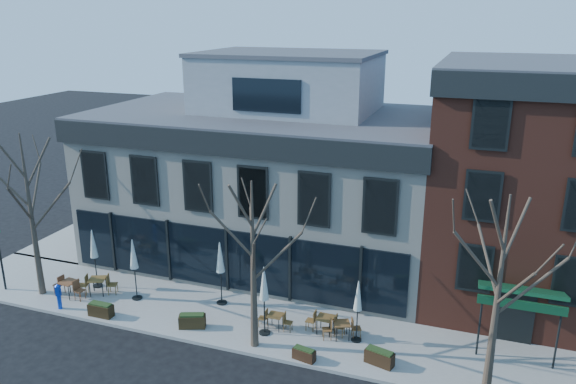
% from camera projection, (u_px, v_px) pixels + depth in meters
% --- Properties ---
extents(ground, '(120.00, 120.00, 0.00)m').
position_uv_depth(ground, '(229.00, 294.00, 27.54)').
color(ground, black).
rests_on(ground, ground).
extents(sidewalk_front, '(33.50, 4.70, 0.15)m').
position_uv_depth(sidewalk_front, '(276.00, 326.00, 24.55)').
color(sidewalk_front, gray).
rests_on(sidewalk_front, ground).
extents(sidewalk_side, '(4.50, 12.00, 0.15)m').
position_uv_depth(sidewalk_side, '(112.00, 224.00, 36.50)').
color(sidewalk_side, gray).
rests_on(sidewalk_side, ground).
extents(corner_building, '(18.39, 10.39, 11.10)m').
position_uv_depth(corner_building, '(267.00, 175.00, 30.64)').
color(corner_building, beige).
rests_on(corner_building, ground).
extents(red_brick_building, '(8.20, 11.78, 11.18)m').
position_uv_depth(red_brick_building, '(524.00, 182.00, 26.16)').
color(red_brick_building, brown).
rests_on(red_brick_building, ground).
extents(tree_corner, '(3.93, 3.98, 7.92)m').
position_uv_depth(tree_corner, '(31.00, 214.00, 26.08)').
color(tree_corner, '#382B21').
rests_on(tree_corner, sidewalk_front).
extents(tree_mid, '(3.50, 3.55, 7.04)m').
position_uv_depth(tree_mid, '(253.00, 264.00, 21.93)').
color(tree_mid, '#382B21').
rests_on(tree_mid, sidewalk_front).
extents(tree_right, '(3.72, 3.77, 7.48)m').
position_uv_depth(tree_right, '(498.00, 296.00, 18.99)').
color(tree_right, '#382B21').
rests_on(tree_right, sidewalk_front).
extents(sign_pole, '(0.50, 0.10, 3.40)m').
position_uv_depth(sign_pole, '(0.00, 253.00, 27.12)').
color(sign_pole, black).
rests_on(sign_pole, sidewalk_front).
extents(call_box, '(0.25, 0.25, 1.26)m').
position_uv_depth(call_box, '(59.00, 295.00, 25.69)').
color(call_box, '#0E37B6').
rests_on(call_box, sidewalk_front).
extents(cafe_set_0, '(1.87, 0.83, 0.97)m').
position_uv_depth(cafe_set_0, '(69.00, 287.00, 26.85)').
color(cafe_set_0, brown).
rests_on(cafe_set_0, sidewalk_front).
extents(cafe_set_1, '(1.92, 1.14, 0.99)m').
position_uv_depth(cafe_set_1, '(98.00, 284.00, 27.09)').
color(cafe_set_1, brown).
rests_on(cafe_set_1, sidewalk_front).
extents(cafe_set_3, '(1.55, 0.63, 0.82)m').
position_uv_depth(cafe_set_3, '(275.00, 320.00, 24.12)').
color(cafe_set_3, brown).
rests_on(cafe_set_3, sidewalk_front).
extents(cafe_set_4, '(1.74, 0.72, 0.92)m').
position_uv_depth(cafe_set_4, '(325.00, 323.00, 23.78)').
color(cafe_set_4, brown).
rests_on(cafe_set_4, sidewalk_front).
extents(cafe_set_5, '(1.68, 1.06, 0.88)m').
position_uv_depth(cafe_set_5, '(342.00, 328.00, 23.40)').
color(cafe_set_5, brown).
rests_on(cafe_set_5, sidewalk_front).
extents(umbrella_0, '(0.48, 0.48, 3.01)m').
position_uv_depth(umbrella_0, '(93.00, 247.00, 27.36)').
color(umbrella_0, black).
rests_on(umbrella_0, sidewalk_front).
extents(umbrella_1, '(0.49, 0.49, 3.04)m').
position_uv_depth(umbrella_1, '(133.00, 257.00, 26.14)').
color(umbrella_1, black).
rests_on(umbrella_1, sidewalk_front).
extents(umbrella_2, '(0.49, 0.49, 3.09)m').
position_uv_depth(umbrella_2, '(220.00, 261.00, 25.70)').
color(umbrella_2, black).
rests_on(umbrella_2, sidewalk_front).
extents(umbrella_3, '(0.49, 0.49, 3.09)m').
position_uv_depth(umbrella_3, '(264.00, 287.00, 23.22)').
color(umbrella_3, black).
rests_on(umbrella_3, sidewalk_front).
extents(umbrella_4, '(0.44, 0.44, 2.74)m').
position_uv_depth(umbrella_4, '(358.00, 299.00, 22.76)').
color(umbrella_4, black).
rests_on(umbrella_4, sidewalk_front).
extents(planter_0, '(1.13, 0.46, 0.63)m').
position_uv_depth(planter_0, '(101.00, 310.00, 25.16)').
color(planter_0, black).
rests_on(planter_0, sidewalk_front).
extents(planter_1, '(1.22, 0.83, 0.64)m').
position_uv_depth(planter_1, '(192.00, 321.00, 24.25)').
color(planter_1, '#322410').
rests_on(planter_1, sidewalk_front).
extents(planter_2, '(0.96, 0.54, 0.51)m').
position_uv_depth(planter_2, '(304.00, 354.00, 21.98)').
color(planter_2, black).
rests_on(planter_2, sidewalk_front).
extents(planter_3, '(1.20, 0.73, 0.63)m').
position_uv_depth(planter_3, '(379.00, 357.00, 21.69)').
color(planter_3, black).
rests_on(planter_3, sidewalk_front).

